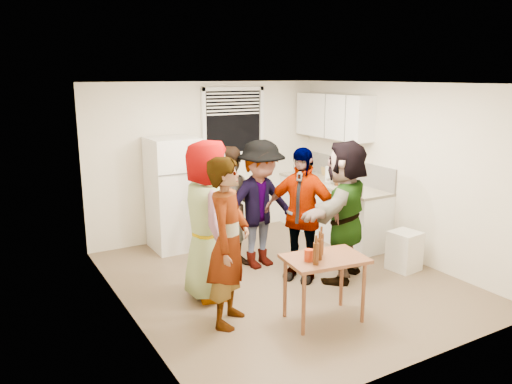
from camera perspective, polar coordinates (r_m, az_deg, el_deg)
room at (r=6.61m, az=3.07°, el=-9.93°), size 4.00×4.50×2.50m
window at (r=8.25m, az=-2.59°, el=8.02°), size 1.12×0.10×1.06m
refrigerator at (r=7.63m, az=-9.38°, el=-0.20°), size 0.70×0.70×1.70m
counter_lower at (r=8.30m, az=8.62°, el=-2.06°), size 0.60×2.20×0.86m
countertop at (r=8.19m, az=8.73°, el=0.98°), size 0.64×2.22×0.04m
backsplash at (r=8.33m, az=10.31°, el=2.52°), size 0.03×2.20×0.36m
upper_cabinets at (r=8.27m, az=8.83°, el=8.59°), size 0.34×1.60×0.70m
kettle at (r=8.05m, az=9.08°, el=0.89°), size 0.25×0.21×0.20m
paper_towel at (r=8.24m, az=8.28°, el=1.20°), size 0.11×0.11×0.25m
wine_bottle at (r=8.77m, az=6.08°, el=2.00°), size 0.08×0.08×0.32m
beer_bottle_counter at (r=7.96m, az=9.18°, el=0.74°), size 0.06×0.06×0.24m
blue_cup at (r=7.52m, az=11.21°, el=-0.08°), size 0.08×0.08×0.11m
picture_frame at (r=8.68m, az=7.88°, el=2.33°), size 0.02×0.18×0.15m
trash_bin at (r=7.12m, az=16.59°, el=-6.59°), size 0.41×0.41×0.53m
serving_table at (r=5.66m, az=7.65°, el=-14.19°), size 0.92×0.67×0.72m
beer_bottle_table at (r=5.33m, az=7.26°, el=-7.55°), size 0.05×0.05×0.21m
red_cup at (r=5.25m, az=6.01°, el=-7.84°), size 0.09×0.09×0.12m
guest_grey at (r=6.18m, az=-5.34°, el=-11.67°), size 2.06×1.36×0.60m
guest_stripe at (r=5.57m, az=-3.05°, el=-14.57°), size 1.75×1.73×0.43m
guest_back_left at (r=7.08m, az=-2.60°, el=-8.29°), size 1.50×1.85×0.63m
guest_back_right at (r=7.05m, az=0.51°, el=-8.39°), size 1.34×1.88×0.65m
guest_black at (r=6.67m, az=5.00°, el=-9.73°), size 2.01×1.78×0.42m
guest_orange at (r=6.76m, az=9.80°, el=-9.58°), size 2.38×2.43×0.54m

